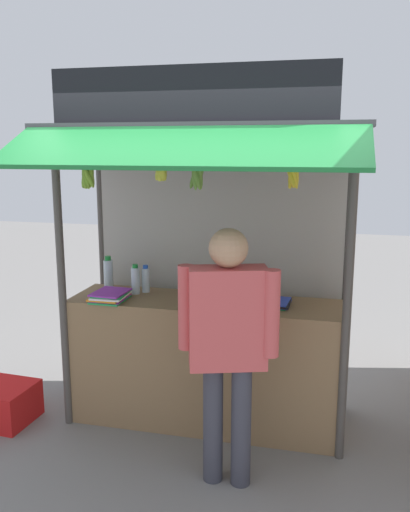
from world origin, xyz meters
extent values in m
plane|color=slate|center=(0.00, 0.00, 0.00)|extent=(20.00, 20.00, 0.00)
cube|color=olive|center=(0.00, 0.00, 0.50)|extent=(2.08, 0.57, 0.99)
cylinder|color=#4C4742|center=(-1.04, -0.28, 1.13)|extent=(0.06, 0.06, 2.26)
cylinder|color=#4C4742|center=(1.04, -0.28, 1.13)|extent=(0.06, 0.06, 2.26)
cylinder|color=#4C4742|center=(-1.04, 0.46, 1.13)|extent=(0.06, 0.06, 2.26)
cylinder|color=#4C4742|center=(1.04, 0.46, 1.13)|extent=(0.06, 0.06, 2.26)
cube|color=#B7B2A8|center=(0.00, 0.46, 1.11)|extent=(2.04, 0.04, 2.21)
cube|color=#3F3F44|center=(0.00, -0.01, 2.28)|extent=(2.28, 0.94, 0.04)
cube|color=#1E7A38|center=(0.00, -0.73, 2.15)|extent=(2.24, 0.51, 0.26)
cube|color=black|center=(0.00, -0.43, 2.48)|extent=(1.88, 0.04, 0.35)
cylinder|color=#59544C|center=(0.00, -0.38, 2.18)|extent=(1.98, 0.02, 0.02)
cylinder|color=silver|center=(-0.59, 0.07, 1.10)|extent=(0.07, 0.07, 0.21)
cylinder|color=#198C33|center=(-0.59, 0.07, 1.22)|extent=(0.04, 0.04, 0.03)
cylinder|color=silver|center=(0.18, 0.21, 1.09)|extent=(0.06, 0.06, 0.20)
cylinder|color=blue|center=(0.18, 0.21, 1.21)|extent=(0.04, 0.04, 0.03)
cylinder|color=silver|center=(-0.53, 0.14, 1.09)|extent=(0.06, 0.06, 0.20)
cylinder|color=blue|center=(-0.53, 0.14, 1.20)|extent=(0.04, 0.04, 0.03)
cylinder|color=silver|center=(-0.86, 0.17, 1.11)|extent=(0.08, 0.08, 0.24)
cylinder|color=#198C33|center=(-0.86, 0.17, 1.25)|extent=(0.05, 0.05, 0.03)
cube|color=green|center=(-0.71, -0.16, 1.00)|extent=(0.24, 0.29, 0.01)
cube|color=purple|center=(-0.71, -0.15, 1.01)|extent=(0.24, 0.29, 0.01)
cube|color=orange|center=(-0.72, -0.16, 1.02)|extent=(0.25, 0.30, 0.01)
cube|color=white|center=(-0.70, -0.16, 1.03)|extent=(0.24, 0.29, 0.01)
cube|color=green|center=(-0.70, -0.15, 1.05)|extent=(0.25, 0.30, 0.01)
cube|color=purple|center=(-0.71, -0.15, 1.06)|extent=(0.25, 0.30, 0.01)
cube|color=green|center=(0.51, 0.02, 1.00)|extent=(0.25, 0.27, 0.01)
cube|color=blue|center=(0.53, 0.02, 1.01)|extent=(0.25, 0.27, 0.01)
cube|color=black|center=(0.53, 0.00, 1.02)|extent=(0.23, 0.26, 0.01)
cube|color=blue|center=(0.52, 0.02, 1.03)|extent=(0.25, 0.27, 0.01)
cylinder|color=#332D23|center=(-0.74, -0.38, 2.11)|extent=(0.01, 0.01, 0.13)
cylinder|color=olive|center=(-0.74, -0.38, 2.02)|extent=(0.04, 0.04, 0.04)
ellipsoid|color=#7DA92E|center=(-0.72, -0.38, 1.94)|extent=(0.04, 0.09, 0.16)
ellipsoid|color=#7DA92E|center=(-0.73, -0.37, 1.94)|extent=(0.08, 0.07, 0.16)
ellipsoid|color=#7DA92E|center=(-0.74, -0.37, 1.94)|extent=(0.07, 0.04, 0.16)
ellipsoid|color=#7DA92E|center=(-0.76, -0.37, 1.94)|extent=(0.06, 0.06, 0.16)
ellipsoid|color=#7DA92E|center=(-0.77, -0.38, 1.94)|extent=(0.04, 0.09, 0.16)
ellipsoid|color=#7DA92E|center=(-0.76, -0.40, 1.94)|extent=(0.07, 0.07, 0.16)
ellipsoid|color=#7DA92E|center=(-0.75, -0.40, 1.94)|extent=(0.07, 0.04, 0.16)
ellipsoid|color=#7DA92E|center=(-0.72, -0.41, 1.94)|extent=(0.08, 0.08, 0.16)
cylinder|color=#332D23|center=(-0.21, -0.38, 2.12)|extent=(0.01, 0.01, 0.09)
cylinder|color=olive|center=(-0.21, -0.38, 2.06)|extent=(0.04, 0.04, 0.04)
ellipsoid|color=yellow|center=(-0.19, -0.38, 1.99)|extent=(0.04, 0.08, 0.14)
ellipsoid|color=yellow|center=(-0.20, -0.37, 1.99)|extent=(0.06, 0.06, 0.14)
ellipsoid|color=yellow|center=(-0.21, -0.37, 1.99)|extent=(0.07, 0.04, 0.14)
ellipsoid|color=yellow|center=(-0.22, -0.37, 1.99)|extent=(0.06, 0.06, 0.14)
ellipsoid|color=yellow|center=(-0.23, -0.38, 1.99)|extent=(0.06, 0.08, 0.14)
ellipsoid|color=yellow|center=(-0.22, -0.39, 1.99)|extent=(0.05, 0.06, 0.14)
ellipsoid|color=yellow|center=(-0.22, -0.40, 1.99)|extent=(0.06, 0.06, 0.14)
ellipsoid|color=yellow|center=(-0.20, -0.40, 1.99)|extent=(0.07, 0.05, 0.14)
ellipsoid|color=yellow|center=(-0.19, -0.40, 1.99)|extent=(0.07, 0.07, 0.14)
cylinder|color=#332D23|center=(0.67, -0.38, 2.12)|extent=(0.01, 0.01, 0.10)
cylinder|color=olive|center=(0.67, -0.38, 2.05)|extent=(0.04, 0.04, 0.04)
ellipsoid|color=yellow|center=(0.69, -0.39, 1.96)|extent=(0.03, 0.07, 0.16)
ellipsoid|color=yellow|center=(0.68, -0.37, 1.96)|extent=(0.07, 0.06, 0.16)
ellipsoid|color=yellow|center=(0.66, -0.37, 1.96)|extent=(0.06, 0.05, 0.16)
ellipsoid|color=yellow|center=(0.65, -0.39, 1.96)|extent=(0.03, 0.06, 0.16)
ellipsoid|color=yellow|center=(0.65, -0.41, 1.97)|extent=(0.08, 0.05, 0.16)
ellipsoid|color=yellow|center=(0.68, -0.40, 1.96)|extent=(0.07, 0.05, 0.16)
cylinder|color=#332D23|center=(0.04, -0.38, 2.12)|extent=(0.01, 0.01, 0.11)
cylinder|color=olive|center=(0.04, -0.38, 2.04)|extent=(0.04, 0.04, 0.04)
ellipsoid|color=olive|center=(0.06, -0.38, 1.95)|extent=(0.04, 0.08, 0.17)
ellipsoid|color=olive|center=(0.05, -0.35, 1.95)|extent=(0.09, 0.06, 0.17)
ellipsoid|color=olive|center=(0.01, -0.36, 1.95)|extent=(0.08, 0.08, 0.17)
ellipsoid|color=olive|center=(0.03, -0.40, 1.95)|extent=(0.06, 0.06, 0.17)
ellipsoid|color=olive|center=(0.04, -0.41, 1.95)|extent=(0.08, 0.04, 0.17)
cylinder|color=#383842|center=(0.23, -0.74, 0.40)|extent=(0.13, 0.13, 0.80)
cylinder|color=#383842|center=(0.42, -0.74, 0.40)|extent=(0.13, 0.13, 0.80)
cube|color=#CC4C4C|center=(0.32, -0.74, 1.12)|extent=(0.52, 0.34, 0.63)
cylinder|color=#CC4C4C|center=(0.06, -0.74, 1.17)|extent=(0.10, 0.10, 0.54)
cylinder|color=#CC4C4C|center=(0.59, -0.74, 1.17)|extent=(0.10, 0.10, 0.54)
sphere|color=tan|center=(0.32, -0.74, 1.55)|extent=(0.24, 0.24, 0.24)
cube|color=red|center=(-1.54, -0.39, 0.15)|extent=(0.45, 0.45, 0.30)
camera|label=1|loc=(0.93, -3.83, 2.15)|focal=37.56mm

